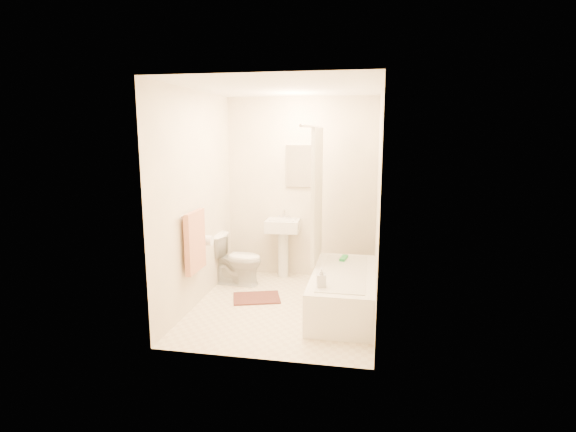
% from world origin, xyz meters
% --- Properties ---
extents(floor, '(2.40, 2.40, 0.00)m').
position_xyz_m(floor, '(0.00, 0.00, 0.00)').
color(floor, beige).
rests_on(floor, ground).
extents(ceiling, '(2.40, 2.40, 0.00)m').
position_xyz_m(ceiling, '(0.00, 0.00, 2.40)').
color(ceiling, white).
rests_on(ceiling, ground).
extents(wall_back, '(2.00, 0.02, 2.40)m').
position_xyz_m(wall_back, '(0.00, 1.20, 1.20)').
color(wall_back, beige).
rests_on(wall_back, ground).
extents(wall_left, '(0.02, 2.40, 2.40)m').
position_xyz_m(wall_left, '(-1.00, 0.00, 1.20)').
color(wall_left, beige).
rests_on(wall_left, ground).
extents(wall_right, '(0.02, 2.40, 2.40)m').
position_xyz_m(wall_right, '(1.00, 0.00, 1.20)').
color(wall_right, beige).
rests_on(wall_right, ground).
extents(mirror, '(0.40, 0.03, 0.55)m').
position_xyz_m(mirror, '(0.00, 1.18, 1.50)').
color(mirror, white).
rests_on(mirror, wall_back).
extents(curtain_rod, '(0.03, 1.70, 0.03)m').
position_xyz_m(curtain_rod, '(0.30, 0.10, 2.00)').
color(curtain_rod, silver).
rests_on(curtain_rod, wall_back).
extents(shower_curtain, '(0.04, 0.80, 1.55)m').
position_xyz_m(shower_curtain, '(0.30, 0.50, 1.22)').
color(shower_curtain, silver).
rests_on(shower_curtain, curtain_rod).
extents(towel_bar, '(0.02, 0.60, 0.02)m').
position_xyz_m(towel_bar, '(-0.96, -0.25, 1.10)').
color(towel_bar, silver).
rests_on(towel_bar, wall_left).
extents(towel, '(0.06, 0.45, 0.66)m').
position_xyz_m(towel, '(-0.93, -0.25, 0.78)').
color(towel, '#CC7266').
rests_on(towel, towel_bar).
extents(toilet_paper, '(0.11, 0.12, 0.12)m').
position_xyz_m(toilet_paper, '(-0.93, 0.12, 0.70)').
color(toilet_paper, white).
rests_on(toilet_paper, wall_left).
extents(toilet, '(0.68, 0.41, 0.65)m').
position_xyz_m(toilet, '(-0.75, 0.67, 0.32)').
color(toilet, silver).
rests_on(toilet, floor).
extents(sink, '(0.46, 0.37, 0.87)m').
position_xyz_m(sink, '(-0.22, 1.06, 0.43)').
color(sink, silver).
rests_on(sink, floor).
extents(bathtub, '(0.67, 1.54, 0.43)m').
position_xyz_m(bathtub, '(0.66, 0.03, 0.22)').
color(bathtub, white).
rests_on(bathtub, floor).
extents(bath_mat, '(0.64, 0.55, 0.02)m').
position_xyz_m(bath_mat, '(-0.37, 0.19, 0.01)').
color(bath_mat, '#522B22').
rests_on(bath_mat, floor).
extents(soap_bottle, '(0.11, 0.11, 0.20)m').
position_xyz_m(soap_bottle, '(0.47, -0.48, 0.53)').
color(soap_bottle, silver).
rests_on(soap_bottle, bathtub).
extents(scrub_brush, '(0.09, 0.22, 0.04)m').
position_xyz_m(scrub_brush, '(0.63, 0.52, 0.45)').
color(scrub_brush, green).
rests_on(scrub_brush, bathtub).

